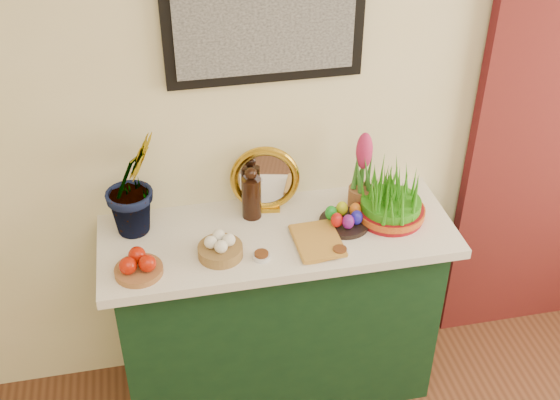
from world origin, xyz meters
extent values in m
cube|color=#F3EAB7|center=(0.00, 2.25, 1.35)|extent=(4.00, 0.04, 2.70)
cube|color=black|center=(-0.08, 2.23, 1.70)|extent=(0.74, 0.03, 0.54)
cube|color=#A5A5A5|center=(-0.08, 2.21, 1.70)|extent=(0.66, 0.01, 0.46)
cube|color=black|center=(-0.08, 2.00, 0.42)|extent=(1.30, 0.45, 0.85)
cube|color=white|center=(-0.08, 2.00, 0.87)|extent=(1.40, 0.55, 0.04)
imported|color=#367626|center=(-0.61, 2.13, 1.17)|extent=(0.36, 0.36, 0.56)
cylinder|color=brown|center=(-0.63, 1.85, 0.90)|extent=(0.18, 0.18, 0.02)
cylinder|color=olive|center=(-0.32, 1.89, 0.91)|extent=(0.17, 0.17, 0.05)
cylinder|color=black|center=(-0.16, 2.12, 0.98)|extent=(0.08, 0.08, 0.18)
sphere|color=black|center=(-0.16, 2.12, 1.09)|extent=(0.05, 0.05, 0.05)
cube|color=#BD9021|center=(-0.10, 2.15, 0.90)|extent=(0.12, 0.07, 0.02)
torus|color=#BD9021|center=(-0.10, 2.17, 1.03)|extent=(0.29, 0.10, 0.28)
cylinder|color=silver|center=(-0.10, 2.16, 1.03)|extent=(0.22, 0.06, 0.21)
imported|color=#B98231|center=(-0.03, 1.89, 0.91)|extent=(0.17, 0.24, 0.03)
cylinder|color=silver|center=(-0.17, 1.85, 0.90)|extent=(0.07, 0.07, 0.02)
cylinder|color=#592D14|center=(-0.17, 1.85, 0.91)|extent=(0.05, 0.05, 0.01)
cylinder|color=silver|center=(0.12, 1.81, 0.90)|extent=(0.07, 0.07, 0.02)
cylinder|color=#592D14|center=(0.12, 1.81, 0.91)|extent=(0.05, 0.05, 0.01)
cylinder|color=black|center=(0.19, 1.99, 0.90)|extent=(0.24, 0.24, 0.02)
ellipsoid|color=red|center=(0.15, 1.96, 0.94)|extent=(0.05, 0.05, 0.06)
ellipsoid|color=#221BBE|center=(0.23, 1.96, 0.94)|extent=(0.05, 0.05, 0.06)
ellipsoid|color=#C9D217|center=(0.19, 2.03, 0.94)|extent=(0.05, 0.05, 0.06)
ellipsoid|color=#1A9226|center=(0.14, 2.01, 0.94)|extent=(0.05, 0.05, 0.06)
ellipsoid|color=orange|center=(0.24, 2.01, 0.94)|extent=(0.05, 0.05, 0.06)
ellipsoid|color=#701781|center=(0.19, 1.94, 0.94)|extent=(0.05, 0.05, 0.06)
cylinder|color=brown|center=(0.29, 2.10, 0.93)|extent=(0.10, 0.10, 0.09)
ellipsoid|color=#C82861|center=(0.29, 2.10, 1.15)|extent=(0.07, 0.07, 0.16)
cylinder|color=maroon|center=(0.38, 2.00, 0.91)|extent=(0.27, 0.27, 0.05)
cylinder|color=#9E130F|center=(0.38, 2.00, 0.92)|extent=(0.28, 0.28, 0.03)
camera|label=1|loc=(-0.51, -0.16, 2.57)|focal=45.00mm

